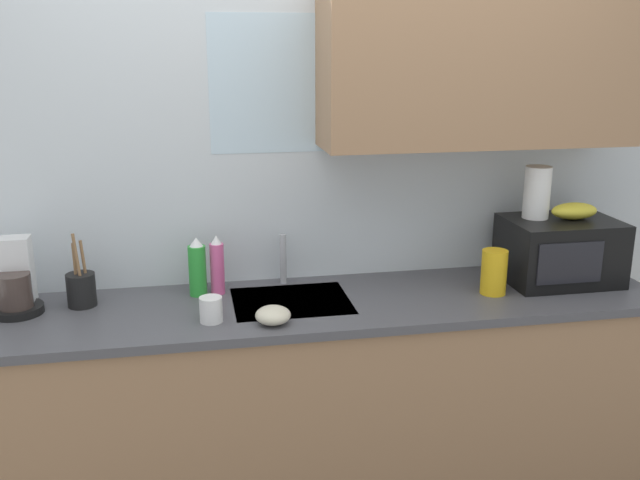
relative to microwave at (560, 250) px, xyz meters
The scene contains 13 objects.
kitchen_wall_assembly 0.99m from the microwave, 164.16° to the left, with size 3.54×0.42×2.50m.
counter_unit 1.20m from the microwave, behind, with size 2.77×0.63×0.90m.
sink_faucet 1.18m from the microwave, behind, with size 0.03×0.03×0.21m, color #B2B5BA.
microwave is the anchor object (origin of this frame).
banana_bunch 0.18m from the microwave, ahead, with size 0.20×0.11×0.07m, color gold.
paper_towel_roll 0.27m from the microwave, 152.62° to the left, with size 0.11×0.11×0.22m, color white.
coffee_maker 2.20m from the microwave, behind, with size 0.19×0.21×0.28m.
dish_soap_bottle_pink 1.44m from the microwave, behind, with size 0.06×0.06×0.24m.
dish_soap_bottle_green 1.52m from the microwave, behind, with size 0.07×0.07×0.24m.
cereal_canister 0.36m from the microwave, 163.83° to the right, with size 0.10×0.10×0.18m, color gold.
mug_white 1.49m from the microwave, behind, with size 0.08×0.08×0.10m, color white.
utensil_crock 1.97m from the microwave, behind, with size 0.11×0.11×0.29m.
small_bowl 1.29m from the microwave, 168.85° to the right, with size 0.13×0.13×0.07m, color beige.
Camera 1 is at (-0.50, -2.58, 1.89)m, focal length 39.67 mm.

